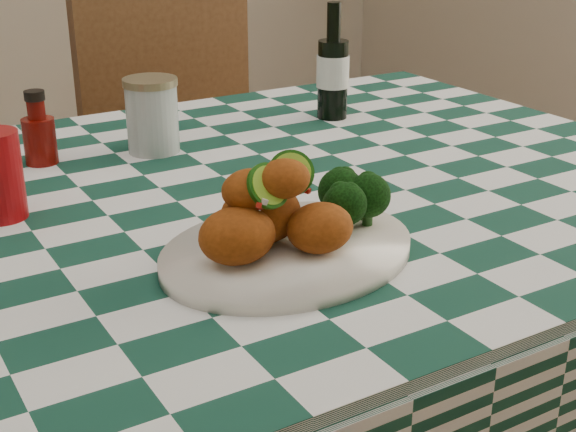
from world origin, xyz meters
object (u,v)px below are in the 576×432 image
ketchup_bottle (38,127)px  plate (288,251)px  mason_jar (152,115)px  dining_table (190,429)px  beer_bottle (333,61)px  wooden_chair_right (207,187)px  fried_chicken_pile (280,204)px

ketchup_bottle → plate: bearing=-73.0°
mason_jar → dining_table: bearing=-104.5°
ketchup_bottle → beer_bottle: size_ratio=0.55×
ketchup_bottle → beer_bottle: beer_bottle is taller
dining_table → wooden_chair_right: 0.81m
ketchup_bottle → wooden_chair_right: size_ratio=0.12×
mason_jar → beer_bottle: 0.38m
fried_chicken_pile → mason_jar: size_ratio=1.36×
dining_table → ketchup_bottle: (-0.12, 0.27, 0.45)m
fried_chicken_pile → mason_jar: (0.03, 0.48, -0.01)m
mason_jar → beer_bottle: (0.38, 0.02, 0.05)m
beer_bottle → wooden_chair_right: bearing=97.9°
beer_bottle → wooden_chair_right: (-0.06, 0.45, -0.38)m
dining_table → fried_chicken_pile: bearing=-83.5°
dining_table → mason_jar: 0.52m
fried_chicken_pile → wooden_chair_right: size_ratio=0.17×
dining_table → plate: (0.04, -0.24, 0.40)m
plate → wooden_chair_right: bearing=70.5°
mason_jar → plate: bearing=-92.7°
plate → dining_table: bearing=99.1°
dining_table → ketchup_bottle: ketchup_bottle is taller
beer_bottle → wooden_chair_right: 0.60m
plate → fried_chicken_pile: fried_chicken_pile is taller
beer_bottle → plate: bearing=-128.5°
fried_chicken_pile → mason_jar: 0.48m
fried_chicken_pile → plate: bearing=0.0°
ketchup_bottle → mason_jar: 0.18m
plate → wooden_chair_right: (0.34, 0.95, -0.28)m
dining_table → mason_jar: mason_jar is taller
ketchup_bottle → mason_jar: (0.18, -0.03, 0.00)m
ketchup_bottle → mason_jar: size_ratio=0.95×
mason_jar → ketchup_bottle: bearing=169.0°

